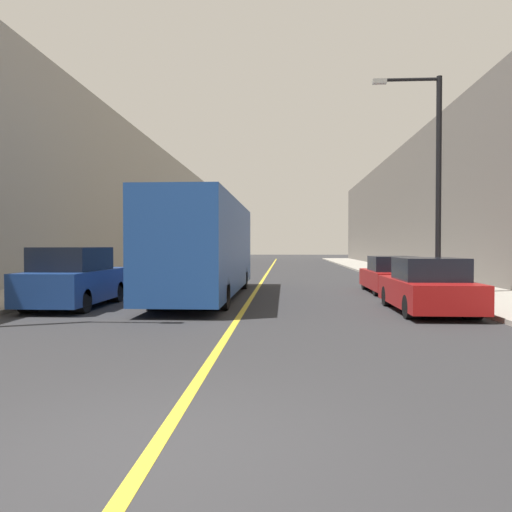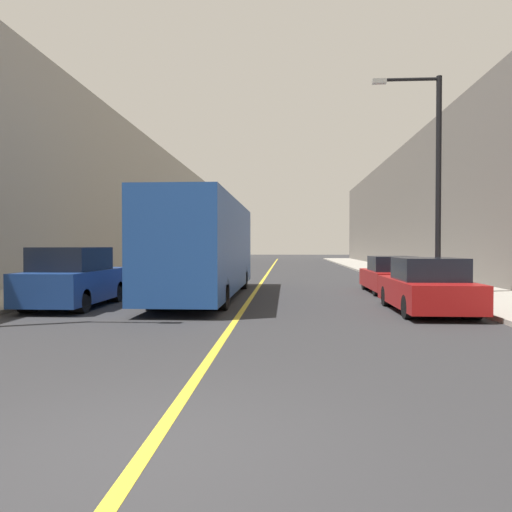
# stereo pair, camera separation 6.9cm
# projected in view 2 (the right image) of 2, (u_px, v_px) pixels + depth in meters

# --- Properties ---
(ground_plane) EXTENTS (200.00, 200.00, 0.00)m
(ground_plane) POSITION_uv_depth(u_px,v_px,m) (147.00, 450.00, 4.57)
(ground_plane) COLOR #2D2D30
(sidewalk_left) EXTENTS (3.61, 72.00, 0.13)m
(sidewalk_left) POSITION_uv_depth(u_px,v_px,m) (151.00, 271.00, 35.01)
(sidewalk_left) COLOR #9E998E
(sidewalk_left) RESTS_ON ground
(sidewalk_right) EXTENTS (3.61, 72.00, 0.13)m
(sidewalk_right) POSITION_uv_depth(u_px,v_px,m) (389.00, 272.00, 34.00)
(sidewalk_right) COLOR #9E998E
(sidewalk_right) RESTS_ON ground
(building_row_left) EXTENTS (4.00, 72.00, 10.83)m
(building_row_left) POSITION_uv_depth(u_px,v_px,m) (97.00, 196.00, 35.14)
(building_row_left) COLOR gray
(building_row_left) RESTS_ON ground
(building_row_right) EXTENTS (4.00, 72.00, 9.50)m
(building_row_right) POSITION_uv_depth(u_px,v_px,m) (446.00, 203.00, 33.68)
(building_row_right) COLOR #66605B
(building_row_right) RESTS_ON ground
(road_center_line) EXTENTS (0.16, 72.00, 0.01)m
(road_center_line) POSITION_uv_depth(u_px,v_px,m) (268.00, 273.00, 34.51)
(road_center_line) COLOR gold
(road_center_line) RESTS_ON ground
(bus) EXTENTS (2.41, 11.37, 3.46)m
(bus) POSITION_uv_depth(u_px,v_px,m) (206.00, 247.00, 18.10)
(bus) COLOR #1E4793
(bus) RESTS_ON ground
(parked_suv_left) EXTENTS (1.89, 4.52, 1.83)m
(parked_suv_left) POSITION_uv_depth(u_px,v_px,m) (74.00, 279.00, 15.21)
(parked_suv_left) COLOR navy
(parked_suv_left) RESTS_ON ground
(car_right_near) EXTENTS (1.90, 4.44, 1.54)m
(car_right_near) POSITION_uv_depth(u_px,v_px,m) (427.00, 288.00, 14.00)
(car_right_near) COLOR maroon
(car_right_near) RESTS_ON ground
(car_right_mid) EXTENTS (1.80, 4.43, 1.46)m
(car_right_mid) POSITION_uv_depth(u_px,v_px,m) (391.00, 276.00, 19.80)
(car_right_mid) COLOR maroon
(car_right_mid) RESTS_ON ground
(street_lamp_right) EXTENTS (2.48, 0.24, 7.87)m
(street_lamp_right) POSITION_uv_depth(u_px,v_px,m) (433.00, 171.00, 18.03)
(street_lamp_right) COLOR black
(street_lamp_right) RESTS_ON sidewalk_right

